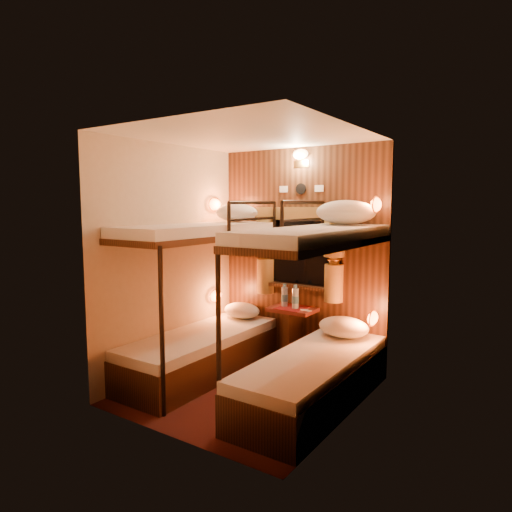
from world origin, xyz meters
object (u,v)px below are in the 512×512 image
Objects in this scene: bunk_right at (313,344)px; bottle_left at (285,297)px; bunk_left at (201,323)px; bottle_right at (295,298)px; table at (292,329)px.

bunk_right is 7.43× the size of bottle_left.
bunk_left and bunk_right have the same top height.
bottle_left is (0.54, 0.79, 0.20)m from bunk_left.
bunk_left is at bearing -132.28° from bottle_right.
bunk_right is at bearing 0.00° from bunk_left.
bottle_right is at bearing 47.72° from bunk_left.
bunk_right is at bearing -50.33° from table.
bottle_right is at bearing -23.40° from table.
bunk_left is at bearing -124.57° from bottle_left.
bottle_right is (0.04, -0.02, 0.35)m from table.
bottle_right is at bearing -9.88° from bottle_left.
table is at bearing 156.60° from bottle_right.
bunk_left is 7.22× the size of bottle_right.
table is at bearing 129.67° from bunk_right.
table is 0.35m from bottle_right.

